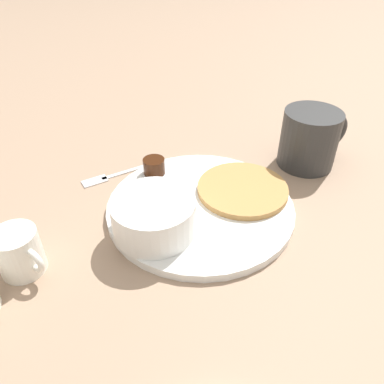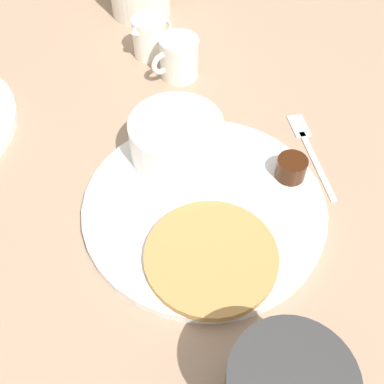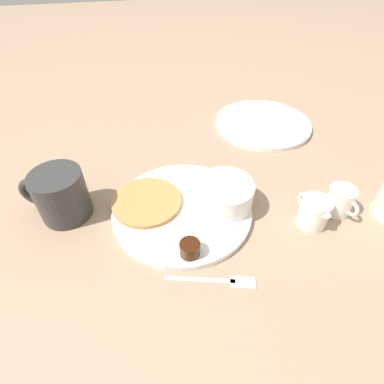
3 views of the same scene
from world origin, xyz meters
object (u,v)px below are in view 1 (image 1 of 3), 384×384
Objects in this scene: bowl at (154,215)px; coffee_mug at (310,139)px; plate at (200,207)px; fork at (115,174)px; creamer_pitcher_near at (19,252)px.

coffee_mug reaches higher than bowl.
plate is 0.23m from coffee_mug.
plate is 0.09m from bowl.
fork is (0.16, -0.05, -0.04)m from bowl.
bowl is 0.31m from coffee_mug.
bowl is (0.01, 0.08, 0.03)m from plate.
creamer_pitcher_near is at bearing 63.90° from bowl.
coffee_mug is at bearing -129.40° from fork.
coffee_mug is (-0.05, -0.30, 0.01)m from bowl.
creamer_pitcher_near is at bearing 113.04° from fork.
bowl reaches higher than fork.
bowl reaches higher than creamer_pitcher_near.
fork is at bearing 11.03° from plate.
plate is 0.24m from creamer_pitcher_near.
creamer_pitcher_near is 0.22m from fork.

